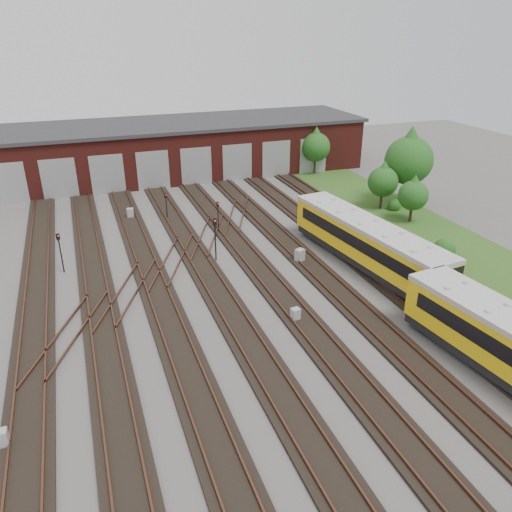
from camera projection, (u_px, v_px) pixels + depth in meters
name	position (u px, v px, depth m)	size (l,w,h in m)	color
ground	(290.00, 351.00, 28.91)	(120.00, 120.00, 0.00)	#4E4B48
track_network	(284.00, 345.00, 29.32)	(30.40, 70.00, 0.33)	black
maintenance_shed	(160.00, 149.00, 61.54)	(51.00, 12.50, 6.35)	#581B16
grass_verge	(444.00, 242.00, 43.35)	(8.00, 55.00, 0.05)	#254B19
signal_mast_0	(60.00, 248.00, 37.27)	(0.28, 0.27, 3.17)	black
signal_mast_1	(215.00, 234.00, 39.10)	(0.28, 0.26, 3.57)	black
signal_mast_2	(166.00, 202.00, 47.84)	(0.26, 0.25, 2.59)	black
signal_mast_3	(218.00, 212.00, 45.13)	(0.22, 0.20, 2.74)	black
relay_cabinet_0	(2.00, 439.00, 22.16)	(0.58, 0.48, 0.96)	#9DA0A2
relay_cabinet_1	(130.00, 213.00, 48.44)	(0.61, 0.51, 1.02)	#9DA0A2
relay_cabinet_2	(295.00, 315.00, 31.68)	(0.55, 0.45, 0.91)	#9DA0A2
relay_cabinet_3	(300.00, 256.00, 39.45)	(0.68, 0.57, 1.13)	#9DA0A2
relay_cabinet_4	(331.00, 204.00, 51.03)	(0.54, 0.45, 0.91)	#9DA0A2
tree_0	(316.00, 144.00, 61.60)	(3.56, 3.56, 5.90)	#321E16
tree_1	(383.00, 178.00, 49.85)	(3.03, 3.03, 5.02)	#321E16
tree_2	(410.00, 155.00, 50.47)	(4.89, 4.89, 8.10)	#321E16
tree_3	(414.00, 192.00, 46.50)	(2.82, 2.82, 4.67)	#321E16
bush_0	(445.00, 246.00, 40.36)	(1.77, 1.77, 1.77)	#164A15
bush_1	(394.00, 204.00, 50.57)	(1.36, 1.36, 1.36)	#164A15
bush_2	(323.00, 163.00, 64.56)	(1.72, 1.72, 1.72)	#164A15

